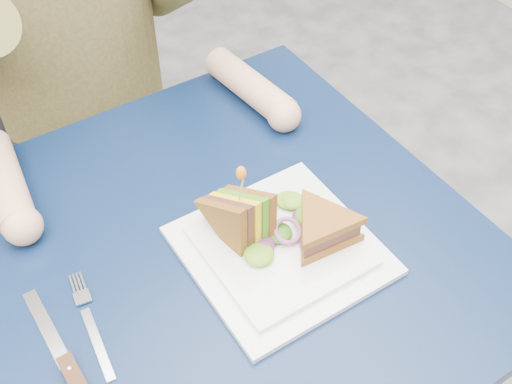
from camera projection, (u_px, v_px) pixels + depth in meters
table at (220, 276)px, 1.00m from camera, size 0.75×0.75×0.73m
chair at (76, 108)px, 1.46m from camera, size 0.42×0.40×0.93m
plate at (280, 249)px, 0.93m from camera, size 0.26×0.26×0.02m
sandwich_flat at (323, 228)px, 0.91m from camera, size 0.13×0.13×0.05m
sandwich_upright at (242, 219)px, 0.91m from camera, size 0.09×0.14×0.14m
fork at (92, 327)px, 0.85m from camera, size 0.04×0.18×0.01m
knife at (73, 375)px, 0.80m from camera, size 0.03×0.22×0.02m
toothpick at (242, 188)px, 0.86m from camera, size 0.01×0.01×0.06m
toothpick_frill at (241, 173)px, 0.84m from camera, size 0.01×0.01×0.02m
lettuce_spill at (280, 233)px, 0.92m from camera, size 0.15×0.13×0.02m
onion_ring at (288, 231)px, 0.92m from camera, size 0.04×0.04×0.02m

